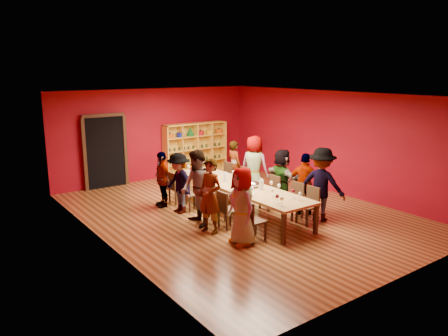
{
  "coord_description": "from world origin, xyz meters",
  "views": [
    {
      "loc": [
        -6.56,
        -8.44,
        3.62
      ],
      "look_at": [
        -0.22,
        0.35,
        1.15
      ],
      "focal_mm": 35.0,
      "sensor_mm": 36.0,
      "label": 1
    }
  ],
  "objects_px": {
    "spittoon_bowl": "(253,184)",
    "chair_person_right_2": "(272,191)",
    "chair_person_right_1": "(295,198)",
    "person_right_4": "(234,165)",
    "chair_person_left_0": "(252,219)",
    "person_right_1": "(305,185)",
    "chair_person_right_4": "(225,175)",
    "person_left_2": "(197,188)",
    "chair_person_left_3": "(189,192)",
    "person_right_2": "(282,178)",
    "shelving_unit": "(195,146)",
    "tasting_table": "(239,187)",
    "chair_person_left_1": "(226,208)",
    "chair_person_right_0": "(310,203)",
    "person_left_4": "(162,179)",
    "person_right_0": "(322,184)",
    "person_left_3": "(179,183)",
    "person_right_3": "(254,166)",
    "chair_person_left_4": "(175,186)",
    "chair_person_right_3": "(242,181)",
    "person_left_1": "(210,196)",
    "wine_bottle": "(209,169)",
    "person_left_0": "(242,206)",
    "chair_person_left_2": "(213,202)"
  },
  "relations": [
    {
      "from": "chair_person_right_2",
      "to": "wine_bottle",
      "type": "height_order",
      "value": "wine_bottle"
    },
    {
      "from": "person_left_2",
      "to": "person_right_1",
      "type": "xyz_separation_m",
      "value": [
        2.6,
        -0.93,
        -0.11
      ]
    },
    {
      "from": "chair_person_left_3",
      "to": "shelving_unit",
      "type": "bearing_deg",
      "value": 55.77
    },
    {
      "from": "person_left_3",
      "to": "chair_person_right_0",
      "type": "xyz_separation_m",
      "value": [
        2.13,
        -2.51,
        -0.29
      ]
    },
    {
      "from": "chair_person_left_0",
      "to": "person_right_1",
      "type": "bearing_deg",
      "value": 13.99
    },
    {
      "from": "chair_person_left_1",
      "to": "chair_person_right_1",
      "type": "distance_m",
      "value": 1.86
    },
    {
      "from": "chair_person_right_1",
      "to": "person_right_3",
      "type": "distance_m",
      "value": 2.18
    },
    {
      "from": "person_left_3",
      "to": "chair_person_right_0",
      "type": "relative_size",
      "value": 1.76
    },
    {
      "from": "chair_person_left_2",
      "to": "chair_person_left_4",
      "type": "relative_size",
      "value": 1.0
    },
    {
      "from": "chair_person_left_1",
      "to": "person_left_4",
      "type": "relative_size",
      "value": 0.6
    },
    {
      "from": "person_right_2",
      "to": "chair_person_right_4",
      "type": "height_order",
      "value": "person_right_2"
    },
    {
      "from": "chair_person_left_1",
      "to": "person_right_3",
      "type": "distance_m",
      "value": 2.86
    },
    {
      "from": "person_left_2",
      "to": "person_right_0",
      "type": "relative_size",
      "value": 1.01
    },
    {
      "from": "chair_person_left_4",
      "to": "person_left_2",
      "type": "bearing_deg",
      "value": -103.43
    },
    {
      "from": "person_left_0",
      "to": "spittoon_bowl",
      "type": "distance_m",
      "value": 1.81
    },
    {
      "from": "person_left_0",
      "to": "chair_person_left_2",
      "type": "distance_m",
      "value": 1.53
    },
    {
      "from": "person_left_2",
      "to": "spittoon_bowl",
      "type": "bearing_deg",
      "value": 90.77
    },
    {
      "from": "shelving_unit",
      "to": "chair_person_right_1",
      "type": "xyz_separation_m",
      "value": [
        -0.49,
        -5.4,
        -0.49
      ]
    },
    {
      "from": "person_left_2",
      "to": "chair_person_left_2",
      "type": "bearing_deg",
      "value": 99.7
    },
    {
      "from": "chair_person_left_3",
      "to": "chair_person_left_1",
      "type": "bearing_deg",
      "value": -90.0
    },
    {
      "from": "chair_person_left_0",
      "to": "person_right_1",
      "type": "distance_m",
      "value": 2.25
    },
    {
      "from": "person_left_1",
      "to": "chair_person_right_1",
      "type": "relative_size",
      "value": 1.91
    },
    {
      "from": "chair_person_right_1",
      "to": "chair_person_right_0",
      "type": "bearing_deg",
      "value": -90.0
    },
    {
      "from": "tasting_table",
      "to": "person_right_1",
      "type": "relative_size",
      "value": 2.84
    },
    {
      "from": "person_right_2",
      "to": "person_right_4",
      "type": "height_order",
      "value": "person_right_2"
    },
    {
      "from": "shelving_unit",
      "to": "person_right_3",
      "type": "relative_size",
      "value": 1.36
    },
    {
      "from": "chair_person_right_1",
      "to": "person_right_4",
      "type": "relative_size",
      "value": 0.59
    },
    {
      "from": "person_left_2",
      "to": "person_right_4",
      "type": "bearing_deg",
      "value": 137.33
    },
    {
      "from": "chair_person_right_1",
      "to": "chair_person_right_4",
      "type": "relative_size",
      "value": 1.0
    },
    {
      "from": "chair_person_left_3",
      "to": "wine_bottle",
      "type": "bearing_deg",
      "value": 28.09
    },
    {
      "from": "person_right_2",
      "to": "person_right_4",
      "type": "bearing_deg",
      "value": 5.04
    },
    {
      "from": "spittoon_bowl",
      "to": "chair_person_left_1",
      "type": "bearing_deg",
      "value": -163.53
    },
    {
      "from": "chair_person_right_4",
      "to": "wine_bottle",
      "type": "height_order",
      "value": "wine_bottle"
    },
    {
      "from": "person_right_0",
      "to": "person_left_3",
      "type": "bearing_deg",
      "value": 20.74
    },
    {
      "from": "chair_person_left_3",
      "to": "person_right_2",
      "type": "xyz_separation_m",
      "value": [
        2.18,
        -1.16,
        0.29
      ]
    },
    {
      "from": "person_left_0",
      "to": "chair_person_right_0",
      "type": "relative_size",
      "value": 1.86
    },
    {
      "from": "chair_person_right_1",
      "to": "chair_person_right_3",
      "type": "xyz_separation_m",
      "value": [
        0.0,
        2.1,
        0.0
      ]
    },
    {
      "from": "chair_person_left_1",
      "to": "chair_person_right_0",
      "type": "xyz_separation_m",
      "value": [
        1.82,
        -0.89,
        0.0
      ]
    },
    {
      "from": "person_left_3",
      "to": "chair_person_right_0",
      "type": "distance_m",
      "value": 3.3
    },
    {
      "from": "person_right_3",
      "to": "chair_person_right_4",
      "type": "xyz_separation_m",
      "value": [
        -0.44,
        0.83,
        -0.38
      ]
    },
    {
      "from": "chair_person_left_4",
      "to": "person_left_4",
      "type": "bearing_deg",
      "value": -180.0
    },
    {
      "from": "shelving_unit",
      "to": "chair_person_right_2",
      "type": "xyz_separation_m",
      "value": [
        -0.49,
        -4.55,
        -0.49
      ]
    },
    {
      "from": "wine_bottle",
      "to": "person_right_2",
      "type": "bearing_deg",
      "value": -54.74
    },
    {
      "from": "person_left_4",
      "to": "person_right_3",
      "type": "xyz_separation_m",
      "value": [
        2.65,
        -0.64,
        0.13
      ]
    },
    {
      "from": "person_left_0",
      "to": "chair_person_right_4",
      "type": "distance_m",
      "value": 4.07
    },
    {
      "from": "person_left_3",
      "to": "spittoon_bowl",
      "type": "xyz_separation_m",
      "value": [
        1.35,
        -1.31,
        0.04
      ]
    },
    {
      "from": "person_left_1",
      "to": "chair_person_left_4",
      "type": "relative_size",
      "value": 1.91
    },
    {
      "from": "spittoon_bowl",
      "to": "chair_person_right_2",
      "type": "bearing_deg",
      "value": 11.25
    },
    {
      "from": "chair_person_right_4",
      "to": "spittoon_bowl",
      "type": "relative_size",
      "value": 2.76
    },
    {
      "from": "tasting_table",
      "to": "person_left_4",
      "type": "xyz_separation_m",
      "value": [
        -1.3,
        1.66,
        0.05
      ]
    }
  ]
}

